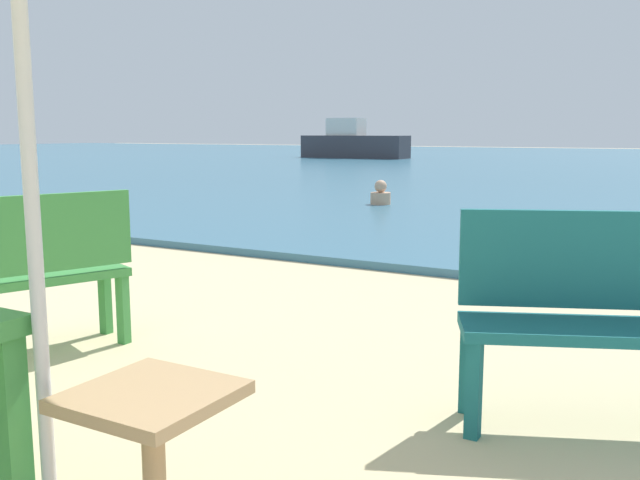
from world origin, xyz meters
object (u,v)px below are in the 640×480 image
at_px(swimmer_person, 381,195).
at_px(side_table_wood, 153,449).
at_px(bench_teal_center, 600,306).
at_px(bench_green_left, 23,266).
at_px(boat_ferry, 353,144).

bearing_deg(swimmer_person, side_table_wood, -69.12).
bearing_deg(bench_teal_center, bench_green_left, -167.82).
bearing_deg(boat_ferry, side_table_wood, -64.09).
height_order(swimmer_person, boat_ferry, boat_ferry).
bearing_deg(bench_teal_center, side_table_wood, -120.22).
distance_m(side_table_wood, bench_green_left, 2.26).
distance_m(bench_teal_center, swimmer_person, 8.84).
bearing_deg(side_table_wood, swimmer_person, 110.88).
xyz_separation_m(bench_teal_center, bench_green_left, (-2.98, -0.64, 0.00)).
xyz_separation_m(side_table_wood, bench_green_left, (-1.98, 1.08, 0.19)).
distance_m(bench_green_left, swimmer_person, 8.37).
relative_size(side_table_wood, bench_green_left, 0.43).
bearing_deg(side_table_wood, boat_ferry, 115.91).
bearing_deg(swimmer_person, bench_teal_center, -59.04).
bearing_deg(swimmer_person, boat_ferry, 118.24).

